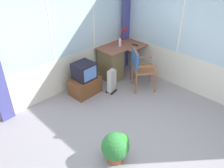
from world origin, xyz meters
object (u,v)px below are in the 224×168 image
object	(u,v)px
wooden_armchair	(139,65)
tv_on_stand	(85,80)
desk_lamp	(124,33)
space_heater	(112,81)
tv_remote	(135,45)
desk	(112,63)
potted_plant	(116,147)
spray_bottle	(120,42)

from	to	relation	value
wooden_armchair	tv_on_stand	distance (m)	1.26
desk_lamp	tv_on_stand	size ratio (longest dim) A/B	0.52
tv_on_stand	space_heater	xyz separation A→B (m)	(0.48, -0.37, -0.05)
tv_remote	wooden_armchair	bearing A→B (deg)	-151.12
desk	desk_lamp	world-z (taller)	desk_lamp
desk_lamp	tv_on_stand	world-z (taller)	desk_lamp
wooden_armchair	space_heater	xyz separation A→B (m)	(-0.53, 0.33, -0.33)
desk	space_heater	bearing A→B (deg)	-133.96
desk	tv_remote	distance (m)	0.73
potted_plant	wooden_armchair	bearing A→B (deg)	30.80
wooden_armchair	desk	bearing A→B (deg)	96.30
spray_bottle	wooden_armchair	size ratio (longest dim) A/B	0.23
desk	spray_bottle	size ratio (longest dim) A/B	5.11
desk_lamp	potted_plant	world-z (taller)	desk_lamp
desk_lamp	wooden_armchair	bearing A→B (deg)	-115.91
tv_on_stand	space_heater	bearing A→B (deg)	-37.67
potted_plant	desk_lamp	bearing A→B (deg)	40.78
tv_remote	potted_plant	size ratio (longest dim) A/B	0.30
space_heater	tv_remote	bearing A→B (deg)	11.75
spray_bottle	desk_lamp	bearing A→B (deg)	19.35
desk	space_heater	distance (m)	0.65
tv_remote	space_heater	world-z (taller)	tv_remote
tv_on_stand	potted_plant	distance (m)	2.00
tv_on_stand	spray_bottle	bearing A→B (deg)	3.36
wooden_armchair	potted_plant	xyz separation A→B (m)	(-1.86, -1.11, -0.34)
space_heater	potted_plant	bearing A→B (deg)	-132.78
spray_bottle	potted_plant	distance (m)	2.84
spray_bottle	desk	bearing A→B (deg)	176.13
desk	tv_on_stand	bearing A→B (deg)	-174.55
tv_remote	spray_bottle	world-z (taller)	spray_bottle
spray_bottle	tv_on_stand	world-z (taller)	spray_bottle
desk_lamp	wooden_armchair	size ratio (longest dim) A/B	0.41
desk_lamp	desk	bearing A→B (deg)	-172.69
space_heater	tv_on_stand	bearing A→B (deg)	142.33
tv_on_stand	space_heater	size ratio (longest dim) A/B	1.35
desk_lamp	potted_plant	size ratio (longest dim) A/B	0.78
space_heater	potted_plant	world-z (taller)	space_heater
potted_plant	space_heater	bearing A→B (deg)	47.22
desk_lamp	space_heater	bearing A→B (deg)	-151.05
wooden_armchair	space_heater	size ratio (longest dim) A/B	1.70
spray_bottle	wooden_armchair	xyz separation A→B (m)	(-0.18, -0.77, -0.27)
spray_bottle	space_heater	size ratio (longest dim) A/B	0.39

